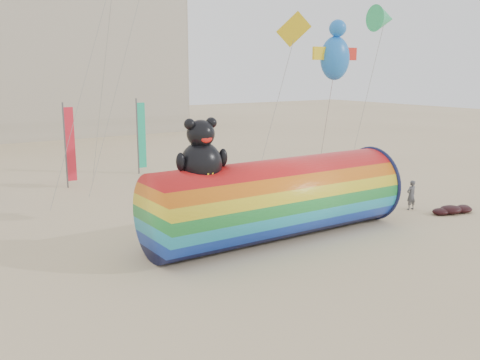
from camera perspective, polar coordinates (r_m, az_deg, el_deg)
ground at (r=22.33m, az=1.07°, el=-6.84°), size 160.00×160.00×0.00m
windsock_assembly at (r=22.80m, az=3.99°, el=-1.78°), size 11.73×3.57×5.41m
kite_handler at (r=28.88m, az=17.79°, el=-1.54°), size 0.59×0.41×1.54m
fabric_bundle at (r=29.07m, az=21.74°, el=-2.94°), size 2.62×1.35×0.41m
festival_banners at (r=34.41m, az=-17.64°, el=3.69°), size 11.01×2.80×5.20m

